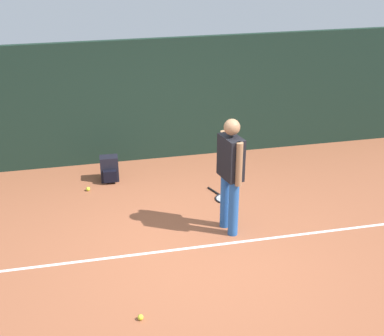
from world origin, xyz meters
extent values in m
plane|color=#9E5638|center=(0.00, 0.00, 0.00)|extent=(12.00, 12.00, 0.00)
cube|color=#192D23|center=(0.00, 3.00, 1.10)|extent=(10.00, 0.10, 2.20)
cube|color=white|center=(0.00, -0.03, 0.00)|extent=(9.00, 0.05, 0.00)
cylinder|color=#2659A5|center=(0.49, 0.42, 0.42)|extent=(0.14, 0.14, 0.85)
cylinder|color=#2659A5|center=(0.55, 0.19, 0.42)|extent=(0.14, 0.14, 0.85)
cube|color=black|center=(0.52, 0.31, 1.15)|extent=(0.31, 0.44, 0.60)
sphere|color=#9E704C|center=(0.52, 0.31, 1.59)|extent=(0.22, 0.22, 0.22)
cylinder|color=#9E704C|center=(0.47, 0.52, 1.14)|extent=(0.09, 0.09, 0.62)
cylinder|color=#9E704C|center=(0.57, 0.09, 1.14)|extent=(0.09, 0.09, 0.62)
cylinder|color=black|center=(0.59, 1.47, 0.01)|extent=(0.15, 0.29, 0.03)
torus|color=black|center=(0.71, 1.19, 0.01)|extent=(0.42, 0.42, 0.02)
cylinder|color=#B2B2B2|center=(0.71, 1.19, 0.01)|extent=(0.36, 0.36, 0.00)
cube|color=black|center=(-1.03, 2.24, 0.22)|extent=(0.31, 0.21, 0.44)
cube|color=black|center=(-1.03, 2.10, 0.14)|extent=(0.22, 0.09, 0.20)
sphere|color=#CCE033|center=(-0.96, -1.30, 0.03)|extent=(0.07, 0.07, 0.07)
sphere|color=#CCE033|center=(-1.41, 1.93, 0.03)|extent=(0.07, 0.07, 0.07)
camera|label=1|loc=(-1.40, -6.09, 4.23)|focal=50.86mm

